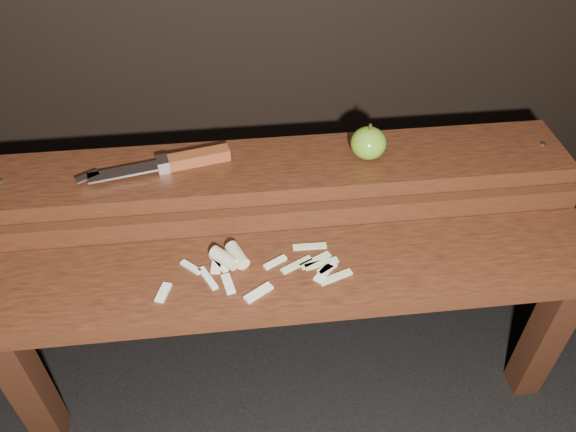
{
  "coord_description": "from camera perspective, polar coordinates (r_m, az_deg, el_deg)",
  "views": [
    {
      "loc": [
        -0.09,
        -0.75,
        1.2
      ],
      "look_at": [
        0.0,
        0.06,
        0.45
      ],
      "focal_mm": 35.0,
      "sensor_mm": 36.0,
      "label": 1
    }
  ],
  "objects": [
    {
      "name": "ground",
      "position": [
        1.41,
        0.28,
        -15.21
      ],
      "size": [
        60.0,
        60.0,
        0.0
      ],
      "primitive_type": "plane",
      "color": "black"
    },
    {
      "name": "bench_front_tier",
      "position": [
        1.09,
        0.72,
        -8.04
      ],
      "size": [
        1.2,
        0.2,
        0.42
      ],
      "color": "black",
      "rests_on": "ground"
    },
    {
      "name": "bench_rear_tier",
      "position": [
        1.21,
        -0.56,
        2.13
      ],
      "size": [
        1.2,
        0.21,
        0.5
      ],
      "color": "black",
      "rests_on": "ground"
    },
    {
      "name": "apple",
      "position": [
        1.16,
        8.17,
        7.35
      ],
      "size": [
        0.07,
        0.07,
        0.08
      ],
      "color": "#63951E",
      "rests_on": "bench_rear_tier"
    },
    {
      "name": "knife",
      "position": [
        1.16,
        -10.92,
        5.49
      ],
      "size": [
        0.3,
        0.09,
        0.03
      ],
      "color": "brown",
      "rests_on": "bench_rear_tier"
    },
    {
      "name": "apple_scraps",
      "position": [
        1.05,
        -4.32,
        -4.79
      ],
      "size": [
        0.36,
        0.14,
        0.03
      ],
      "color": "beige",
      "rests_on": "bench_front_tier"
    }
  ]
}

